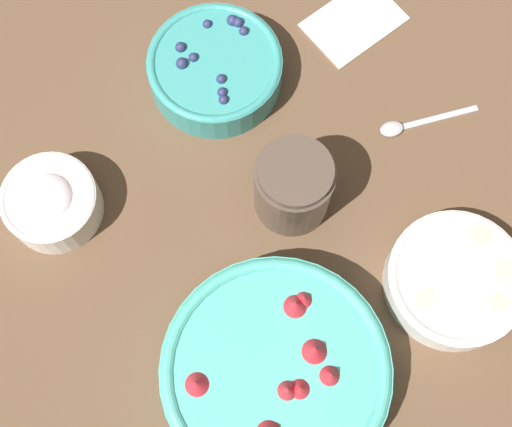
# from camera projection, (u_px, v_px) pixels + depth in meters

# --- Properties ---
(ground_plane) EXTENTS (4.00, 4.00, 0.00)m
(ground_plane) POSITION_uv_depth(u_px,v_px,m) (262.00, 229.00, 0.90)
(ground_plane) COLOR brown
(bowl_strawberries) EXTENTS (0.26, 0.26, 0.08)m
(bowl_strawberries) POSITION_uv_depth(u_px,v_px,m) (276.00, 372.00, 0.81)
(bowl_strawberries) COLOR #47AD9E
(bowl_strawberries) RESTS_ON ground_plane
(bowl_blueberries) EXTENTS (0.18, 0.18, 0.06)m
(bowl_blueberries) POSITION_uv_depth(u_px,v_px,m) (215.00, 68.00, 0.94)
(bowl_blueberries) COLOR teal
(bowl_blueberries) RESTS_ON ground_plane
(bowl_bananas) EXTENTS (0.17, 0.17, 0.04)m
(bowl_bananas) POSITION_uv_depth(u_px,v_px,m) (455.00, 280.00, 0.86)
(bowl_bananas) COLOR white
(bowl_bananas) RESTS_ON ground_plane
(bowl_cream) EXTENTS (0.12, 0.12, 0.06)m
(bowl_cream) POSITION_uv_depth(u_px,v_px,m) (51.00, 202.00, 0.88)
(bowl_cream) COLOR white
(bowl_cream) RESTS_ON ground_plane
(jar_chocolate) EXTENTS (0.10, 0.10, 0.11)m
(jar_chocolate) POSITION_uv_depth(u_px,v_px,m) (293.00, 187.00, 0.87)
(jar_chocolate) COLOR #4C3D33
(jar_chocolate) RESTS_ON ground_plane
(napkin) EXTENTS (0.14, 0.10, 0.01)m
(napkin) POSITION_uv_depth(u_px,v_px,m) (354.00, 21.00, 1.00)
(napkin) COLOR silver
(napkin) RESTS_ON ground_plane
(spoon) EXTENTS (0.13, 0.08, 0.01)m
(spoon) POSITION_uv_depth(u_px,v_px,m) (410.00, 124.00, 0.94)
(spoon) COLOR #B2B2B7
(spoon) RESTS_ON ground_plane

